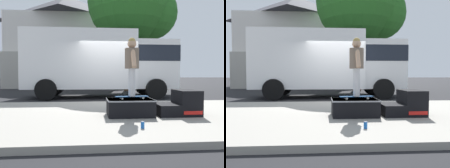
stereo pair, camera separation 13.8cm
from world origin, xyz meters
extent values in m
plane|color=black|center=(0.00, 0.00, 0.00)|extent=(140.00, 140.00, 0.00)
cube|color=gray|center=(0.00, -3.00, 0.06)|extent=(50.00, 5.00, 0.12)
cube|color=black|center=(0.14, -3.34, 0.32)|extent=(1.05, 0.80, 0.39)
cube|color=gray|center=(0.14, -3.34, 0.50)|extent=(1.07, 0.82, 0.03)
cube|color=black|center=(1.02, -3.34, 0.25)|extent=(0.49, 0.77, 0.27)
cube|color=black|center=(1.52, -3.34, 0.42)|extent=(0.49, 0.77, 0.59)
cube|color=red|center=(1.52, -3.73, 0.23)|extent=(0.43, 0.01, 0.08)
cube|color=navy|center=(0.18, -3.36, 0.57)|extent=(0.80, 0.28, 0.02)
cylinder|color=silver|center=(0.42, -3.25, 0.54)|extent=(0.05, 0.03, 0.05)
cylinder|color=silver|center=(0.44, -3.43, 0.54)|extent=(0.05, 0.03, 0.05)
cylinder|color=silver|center=(-0.08, -3.30, 0.54)|extent=(0.05, 0.03, 0.05)
cylinder|color=silver|center=(-0.06, -3.48, 0.54)|extent=(0.05, 0.03, 0.05)
cylinder|color=silver|center=(0.18, -3.28, 0.90)|extent=(0.13, 0.13, 0.65)
cylinder|color=silver|center=(0.18, -3.45, 0.90)|extent=(0.13, 0.13, 0.65)
cylinder|color=#726051|center=(0.18, -3.36, 1.46)|extent=(0.33, 0.33, 0.47)
cylinder|color=tan|center=(0.18, -3.16, 1.45)|extent=(0.10, 0.29, 0.45)
cylinder|color=tan|center=(0.18, -3.57, 1.45)|extent=(0.10, 0.29, 0.45)
sphere|color=tan|center=(0.18, -3.36, 1.80)|extent=(0.21, 0.21, 0.21)
sphere|color=tan|center=(0.18, -3.36, 1.85)|extent=(0.17, 0.17, 0.17)
cylinder|color=#1959B2|center=(0.15, -4.62, 0.18)|extent=(0.07, 0.07, 0.12)
cylinder|color=silver|center=(0.15, -4.62, 0.24)|extent=(0.06, 0.06, 0.00)
cube|color=white|center=(-1.24, 2.20, 1.75)|extent=(5.00, 2.35, 2.60)
cube|color=white|center=(2.21, 2.20, 1.55)|extent=(1.90, 2.16, 2.20)
cube|color=black|center=(2.21, 2.20, 2.03)|extent=(1.92, 2.19, 0.70)
cylinder|color=black|center=(2.05, 3.38, 0.45)|extent=(0.90, 0.28, 0.90)
cylinder|color=black|center=(2.05, 1.03, 0.45)|extent=(0.90, 0.28, 0.90)
cylinder|color=black|center=(-2.64, 3.38, 0.45)|extent=(0.90, 0.28, 0.90)
cylinder|color=black|center=(-2.64, 1.03, 0.45)|extent=(0.90, 0.28, 0.90)
cylinder|color=brown|center=(1.69, 6.29, 2.03)|extent=(0.56, 0.56, 4.06)
sphere|color=#286623|center=(1.69, 6.29, 5.81)|extent=(5.37, 5.37, 5.37)
sphere|color=#286623|center=(3.17, 6.29, 5.13)|extent=(3.49, 3.49, 3.49)
cube|color=silver|center=(-3.02, 13.22, 3.00)|extent=(9.00, 7.50, 6.00)
cube|color=#B2ADA3|center=(-3.02, 9.22, 1.40)|extent=(9.00, 0.50, 2.80)
pyramid|color=#38383F|center=(-3.02, 13.22, 7.20)|extent=(9.54, 7.95, 2.40)
camera|label=1|loc=(-0.76, -8.58, 1.09)|focal=36.31mm
camera|label=2|loc=(-0.63, -8.59, 1.09)|focal=36.31mm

